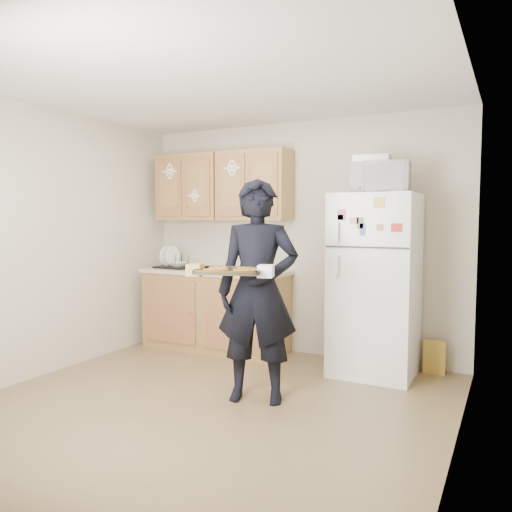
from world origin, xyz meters
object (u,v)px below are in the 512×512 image
object	(u,v)px
microwave	(381,178)
dish_rack	(175,261)
baking_tray	(230,272)
person	(258,291)
refrigerator	(375,285)

from	to	relation	value
microwave	dish_rack	world-z (taller)	microwave
baking_tray	microwave	bearing A→B (deg)	42.52
dish_rack	person	bearing A→B (deg)	-34.40
refrigerator	person	distance (m)	1.31
refrigerator	dish_rack	world-z (taller)	refrigerator
person	dish_rack	world-z (taller)	person
baking_tray	dish_rack	bearing A→B (deg)	120.61
refrigerator	dish_rack	distance (m)	2.32
baking_tray	dish_rack	size ratio (longest dim) A/B	1.15
person	microwave	xyz separation A→B (m)	(0.71, 1.08, 0.95)
person	baking_tray	distance (m)	0.35
baking_tray	dish_rack	distance (m)	2.11
baking_tray	microwave	size ratio (longest dim) A/B	0.96
refrigerator	baking_tray	world-z (taller)	refrigerator
baking_tray	microwave	distance (m)	1.76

